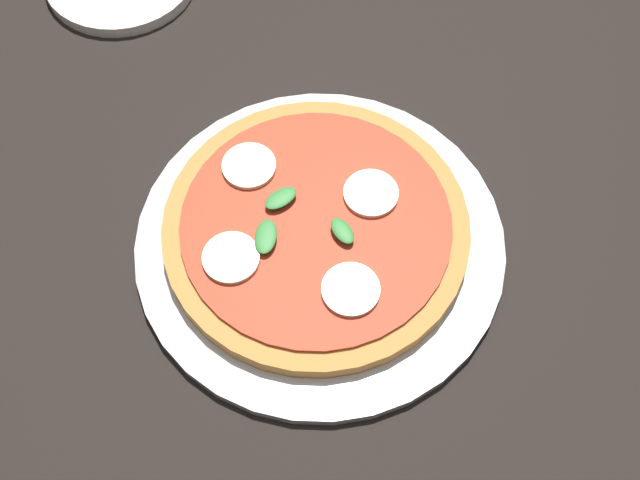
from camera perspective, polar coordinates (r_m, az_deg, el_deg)
The scene contains 4 objects.
ground_plane at distance 1.42m, azimuth -0.17°, elevation -15.31°, with size 6.00×6.00×0.00m, color #2D2B28.
dining_table at distance 0.83m, azimuth -0.28°, elevation -5.52°, with size 1.19×1.20×0.70m.
serving_tray at distance 0.77m, azimuth -0.00°, elevation -0.14°, with size 0.36×0.36×0.01m, color silver.
pizza at distance 0.75m, azimuth -0.34°, elevation 0.92°, with size 0.30×0.30×0.03m.
Camera 1 is at (-0.26, 0.19, 1.38)m, focal length 43.59 mm.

